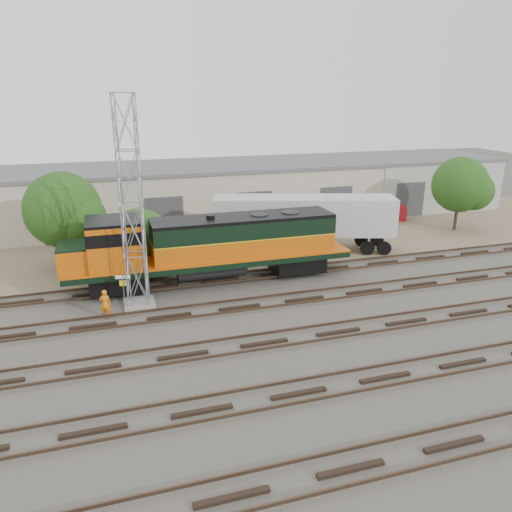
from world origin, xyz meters
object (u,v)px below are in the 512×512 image
object	(u,v)px
signal_tower	(132,209)
semi_trailer	(308,217)
worker	(105,304)
locomotive	(206,246)

from	to	relation	value
signal_tower	semi_trailer	distance (m)	15.41
worker	semi_trailer	distance (m)	17.43
locomotive	semi_trailer	size ratio (longest dim) A/B	1.30
locomotive	signal_tower	world-z (taller)	signal_tower
signal_tower	worker	xyz separation A→B (m)	(-1.86, -1.24, -4.90)
locomotive	signal_tower	bearing A→B (deg)	-153.00
signal_tower	semi_trailer	bearing A→B (deg)	27.12
worker	signal_tower	bearing A→B (deg)	-135.19
locomotive	worker	bearing A→B (deg)	-150.99
signal_tower	worker	distance (m)	5.38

